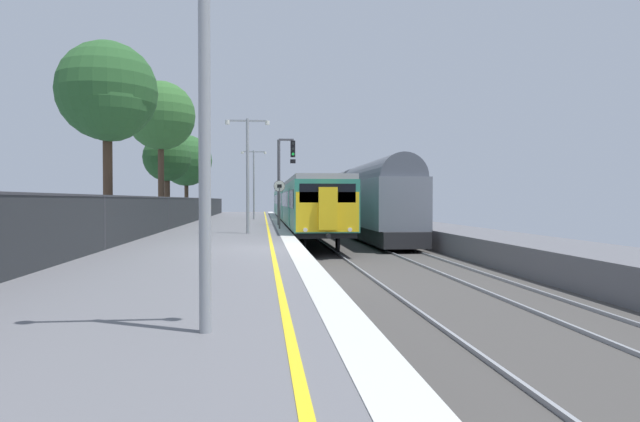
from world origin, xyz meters
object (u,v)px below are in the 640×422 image
at_px(background_tree_centre, 168,159).
at_px(background_tree_back, 108,95).
at_px(speed_limit_sign, 279,198).
at_px(platform_lamp_far, 254,179).
at_px(background_tree_left, 187,162).
at_px(background_tree_right, 161,117).
at_px(platform_lamp_near, 204,73).
at_px(freight_train_adjacent_track, 331,199).
at_px(platform_lamp_mid, 248,165).
at_px(signal_gantry, 283,171).
at_px(commuter_train_at_platform, 297,203).

relative_size(background_tree_centre, background_tree_back, 0.80).
distance_m(speed_limit_sign, background_tree_centre, 14.92).
height_order(platform_lamp_far, background_tree_left, background_tree_left).
bearing_deg(background_tree_right, platform_lamp_far, 50.89).
height_order(platform_lamp_near, background_tree_back, background_tree_back).
xyz_separation_m(freight_train_adjacent_track, background_tree_right, (-13.33, -16.77, 5.33)).
bearing_deg(background_tree_back, platform_lamp_mid, 20.66).
bearing_deg(background_tree_centre, speed_limit_sign, -58.06).
height_order(platform_lamp_mid, background_tree_back, background_tree_back).
bearing_deg(speed_limit_sign, background_tree_right, 132.60).
bearing_deg(platform_lamp_near, signal_gantry, 85.97).
distance_m(background_tree_right, background_tree_back, 14.04).
bearing_deg(platform_lamp_near, commuter_train_at_platform, 84.77).
bearing_deg(freight_train_adjacent_track, background_tree_right, -128.49).
xyz_separation_m(signal_gantry, background_tree_right, (-7.84, 3.70, 3.68)).
xyz_separation_m(platform_lamp_near, platform_lamp_far, (0.00, 38.34, 0.25)).
bearing_deg(background_tree_left, freight_train_adjacent_track, 23.85).
distance_m(speed_limit_sign, platform_lamp_near, 23.02).
xyz_separation_m(platform_lamp_near, background_tree_centre, (-6.18, 35.35, 1.51)).
bearing_deg(speed_limit_sign, background_tree_back, -140.61).
distance_m(signal_gantry, platform_lamp_near, 27.44).
bearing_deg(platform_lamp_mid, platform_lamp_near, -90.00).
height_order(speed_limit_sign, background_tree_centre, background_tree_centre).
xyz_separation_m(commuter_train_at_platform, background_tree_centre, (-9.59, -1.86, 3.23)).
relative_size(freight_train_adjacent_track, background_tree_back, 7.22).
xyz_separation_m(commuter_train_at_platform, speed_limit_sign, (-1.85, -14.28, 0.37)).
bearing_deg(platform_lamp_mid, signal_gantry, 76.77).
bearing_deg(freight_train_adjacent_track, platform_lamp_mid, -104.50).
relative_size(platform_lamp_mid, background_tree_back, 0.65).
distance_m(speed_limit_sign, platform_lamp_far, 15.58).
xyz_separation_m(freight_train_adjacent_track, speed_limit_sign, (-5.85, -24.90, 0.03)).
relative_size(platform_lamp_far, background_tree_back, 0.68).
xyz_separation_m(commuter_train_at_platform, platform_lamp_far, (-3.41, 1.13, 1.97)).
distance_m(freight_train_adjacent_track, speed_limit_sign, 25.58).
distance_m(signal_gantry, background_tree_centre, 11.45).
xyz_separation_m(platform_lamp_near, background_tree_left, (-5.73, 42.02, 1.81)).
bearing_deg(platform_lamp_mid, background_tree_left, 104.07).
xyz_separation_m(speed_limit_sign, background_tree_right, (-7.48, 8.13, 5.30)).
bearing_deg(commuter_train_at_platform, background_tree_centre, -169.05).
bearing_deg(background_tree_centre, background_tree_left, 86.07).
relative_size(platform_lamp_near, background_tree_left, 0.71).
height_order(signal_gantry, platform_lamp_mid, platform_lamp_mid).
xyz_separation_m(signal_gantry, background_tree_left, (-7.65, 14.66, 1.54)).
height_order(background_tree_left, background_tree_back, background_tree_back).
bearing_deg(background_tree_back, background_tree_centre, 91.92).
relative_size(speed_limit_sign, background_tree_centre, 0.40).
height_order(platform_lamp_near, platform_lamp_far, platform_lamp_far).
relative_size(speed_limit_sign, background_tree_left, 0.36).
bearing_deg(platform_lamp_near, background_tree_back, 108.08).
xyz_separation_m(freight_train_adjacent_track, signal_gantry, (-5.49, -20.46, 1.65)).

